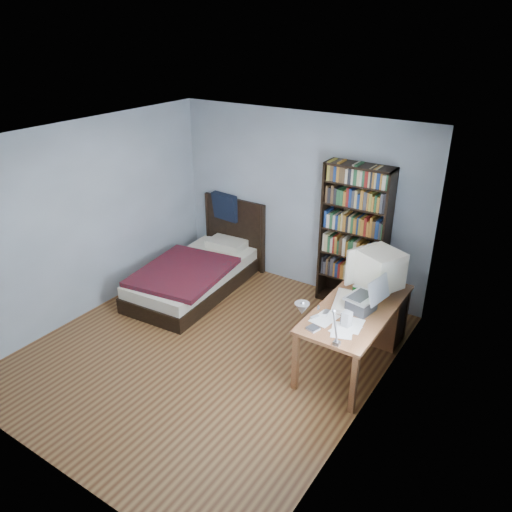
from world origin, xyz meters
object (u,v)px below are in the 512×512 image
Objects in this scene: desk at (370,313)px; soda_can at (355,291)px; crt_monitor at (378,269)px; speaker at (347,319)px; laptop at (363,302)px; bed at (198,272)px; desk_lamp at (308,313)px; bookshelf at (354,238)px; keyboard at (344,301)px.

soda_can reaches higher than desk.
crt_monitor is 4.71× the size of soda_can.
crt_monitor is at bearing 100.80° from speaker.
bed reaches higher than laptop.
bookshelf reaches higher than desk_lamp.
bookshelf is 0.90× the size of bed.
desk is at bearing 142.36° from crt_monitor.
bookshelf is 2.29m from bed.
laptop is 1.18m from desk_lamp.
desk_lamp is at bearing -31.10° from bed.
keyboard is (-0.24, 0.05, -0.10)m from laptop.
bed is at bearing 148.90° from desk_lamp.
desk_lamp is at bearing -91.97° from crt_monitor.
bed is at bearing 155.41° from keyboard.
crt_monitor is 1.19× the size of keyboard.
bookshelf reaches higher than speaker.
laptop is at bearing 85.17° from desk_lamp.
bed is (-2.43, 0.40, -0.49)m from keyboard.
speaker is at bearing -74.66° from soda_can.
keyboard is at bearing 168.39° from laptop.
desk is 0.75× the size of bed.
crt_monitor is 0.55m from keyboard.
desk_lamp reaches higher than desk.
laptop reaches higher than speaker.
desk_lamp is at bearing -85.76° from soda_can.
crt_monitor reaches higher than keyboard.
soda_can is 1.12m from bookshelf.
bookshelf is (-0.42, 1.21, 0.23)m from keyboard.
keyboard is 2.51m from bed.
crt_monitor is at bearing 54.31° from soda_can.
desk_lamp is 1.27× the size of keyboard.
desk is 0.83× the size of bookshelf.
desk_lamp is (-0.01, -1.62, 0.84)m from desk.
bed is (-2.67, 0.45, -0.59)m from laptop.
soda_can is at bearing 62.42° from keyboard.
laptop is at bearing -52.85° from soda_can.
bed is at bearing -158.13° from bookshelf.
speaker is (0.07, 0.74, -0.44)m from desk_lamp.
speaker is 1.75m from bookshelf.
soda_can is 0.07× the size of bookshelf.
bed is (-2.65, 0.81, -0.56)m from speaker.
laptop is 2.57× the size of speaker.
speaker is (0.06, -0.87, 0.40)m from desk.
speaker reaches higher than soda_can.
keyboard reaches higher than desk.
bookshelf is at bearing 121.24° from speaker.
bed reaches higher than soda_can.
speaker is at bearing -77.67° from keyboard.
desk_lamp reaches higher than laptop.
desk_lamp is 3.17m from bed.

